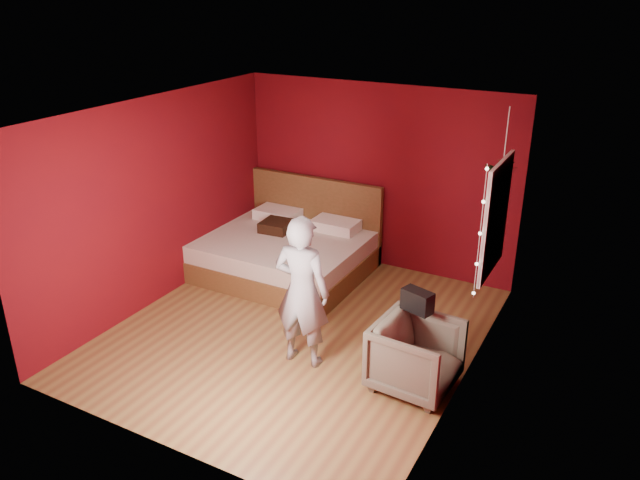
{
  "coord_description": "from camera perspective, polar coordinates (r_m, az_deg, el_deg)",
  "views": [
    {
      "loc": [
        3.29,
        -5.49,
        3.86
      ],
      "look_at": [
        0.1,
        0.4,
        1.05
      ],
      "focal_mm": 35.0,
      "sensor_mm": 36.0,
      "label": 1
    }
  ],
  "objects": [
    {
      "name": "person",
      "position": [
        6.54,
        -1.66,
        -4.73
      ],
      "size": [
        0.64,
        0.45,
        1.69
      ],
      "primitive_type": "imported",
      "rotation": [
        0.0,
        0.0,
        3.21
      ],
      "color": "gray",
      "rests_on": "ground"
    },
    {
      "name": "hanging_plant",
      "position": [
        7.3,
        16.3,
        5.77
      ],
      "size": [
        0.38,
        0.33,
        0.96
      ],
      "color": "silver",
      "rests_on": "room_walls"
    },
    {
      "name": "room_walls",
      "position": [
        6.76,
        -2.33,
        3.91
      ],
      "size": [
        4.04,
        4.54,
        2.62
      ],
      "color": "#5F0A0F",
      "rests_on": "ground"
    },
    {
      "name": "throw_pillow",
      "position": [
        8.9,
        -3.99,
        1.29
      ],
      "size": [
        0.44,
        0.44,
        0.14
      ],
      "primitive_type": "cube",
      "rotation": [
        0.0,
        0.0,
        0.08
      ],
      "color": "black",
      "rests_on": "bed"
    },
    {
      "name": "window",
      "position": [
        6.94,
        15.75,
        1.98
      ],
      "size": [
        0.05,
        0.97,
        1.27
      ],
      "color": "white",
      "rests_on": "room_walls"
    },
    {
      "name": "floor",
      "position": [
        7.47,
        -2.12,
        -8.37
      ],
      "size": [
        4.5,
        4.5,
        0.0
      ],
      "primitive_type": "plane",
      "color": "olive",
      "rests_on": "ground"
    },
    {
      "name": "fairy_lights",
      "position": [
        6.46,
        14.43,
        0.58
      ],
      "size": [
        0.04,
        0.04,
        1.45
      ],
      "color": "silver",
      "rests_on": "room_walls"
    },
    {
      "name": "armchair",
      "position": [
        6.44,
        8.76,
        -10.42
      ],
      "size": [
        0.86,
        0.84,
        0.73
      ],
      "primitive_type": "imported",
      "rotation": [
        0.0,
        0.0,
        1.5
      ],
      "color": "#666350",
      "rests_on": "ground"
    },
    {
      "name": "bed",
      "position": [
        8.82,
        -2.93,
        -1.02
      ],
      "size": [
        2.16,
        1.84,
        1.19
      ],
      "color": "brown",
      "rests_on": "ground"
    },
    {
      "name": "handbag",
      "position": [
        6.42,
        8.9,
        -5.52
      ],
      "size": [
        0.35,
        0.25,
        0.23
      ],
      "primitive_type": "cube",
      "rotation": [
        0.0,
        0.0,
        -0.3
      ],
      "color": "black",
      "rests_on": "armchair"
    }
  ]
}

